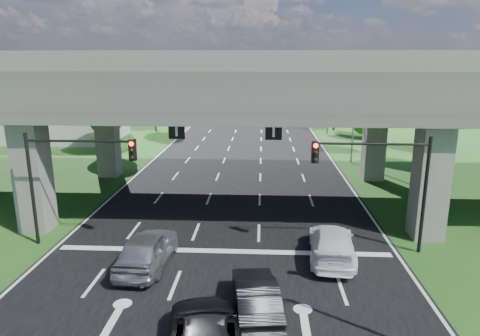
# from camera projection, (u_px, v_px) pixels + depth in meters

# --- Properties ---
(ground) EXTENTS (160.00, 160.00, 0.00)m
(ground) POSITION_uv_depth(u_px,v_px,m) (216.00, 286.00, 18.53)
(ground) COLOR #1D4315
(ground) RESTS_ON ground
(road) EXTENTS (18.00, 120.00, 0.03)m
(road) POSITION_uv_depth(u_px,v_px,m) (232.00, 209.00, 28.21)
(road) COLOR black
(road) RESTS_ON ground
(overpass) EXTENTS (80.00, 15.00, 10.00)m
(overpass) POSITION_uv_depth(u_px,v_px,m) (234.00, 86.00, 28.23)
(overpass) COLOR #373532
(overpass) RESTS_ON ground
(warehouse) EXTENTS (20.00, 10.00, 4.00)m
(warehouse) POSITION_uv_depth(u_px,v_px,m) (39.00, 123.00, 53.28)
(warehouse) COLOR #9E9E99
(warehouse) RESTS_ON ground
(signal_right) EXTENTS (5.76, 0.54, 6.00)m
(signal_right) POSITION_uv_depth(u_px,v_px,m) (382.00, 173.00, 20.93)
(signal_right) COLOR black
(signal_right) RESTS_ON ground
(signal_left) EXTENTS (5.76, 0.54, 6.00)m
(signal_left) POSITION_uv_depth(u_px,v_px,m) (70.00, 169.00, 21.73)
(signal_left) COLOR black
(signal_left) RESTS_ON ground
(streetlight_far) EXTENTS (3.38, 0.25, 10.00)m
(streetlight_far) POSITION_uv_depth(u_px,v_px,m) (350.00, 101.00, 39.84)
(streetlight_far) COLOR gray
(streetlight_far) RESTS_ON ground
(streetlight_beyond) EXTENTS (3.38, 0.25, 10.00)m
(streetlight_beyond) POSITION_uv_depth(u_px,v_px,m) (326.00, 90.00, 55.34)
(streetlight_beyond) COLOR gray
(streetlight_beyond) RESTS_ON ground
(tree_left_near) EXTENTS (4.50, 4.50, 7.80)m
(tree_left_near) POSITION_uv_depth(u_px,v_px,m) (106.00, 109.00, 43.26)
(tree_left_near) COLOR black
(tree_left_near) RESTS_ON ground
(tree_left_mid) EXTENTS (3.91, 3.90, 6.76)m
(tree_left_mid) POSITION_uv_depth(u_px,v_px,m) (106.00, 107.00, 51.32)
(tree_left_mid) COLOR black
(tree_left_mid) RESTS_ON ground
(tree_left_far) EXTENTS (4.80, 4.80, 8.32)m
(tree_left_far) POSITION_uv_depth(u_px,v_px,m) (154.00, 94.00, 58.63)
(tree_left_far) COLOR black
(tree_left_far) RESTS_ON ground
(tree_right_near) EXTENTS (4.20, 4.20, 7.28)m
(tree_right_near) POSITION_uv_depth(u_px,v_px,m) (371.00, 111.00, 43.89)
(tree_right_near) COLOR black
(tree_right_near) RESTS_ON ground
(tree_right_mid) EXTENTS (3.91, 3.90, 6.76)m
(tree_right_mid) POSITION_uv_depth(u_px,v_px,m) (380.00, 106.00, 51.57)
(tree_right_mid) COLOR black
(tree_right_mid) RESTS_ON ground
(tree_right_far) EXTENTS (4.50, 4.50, 7.80)m
(tree_right_far) POSITION_uv_depth(u_px,v_px,m) (336.00, 96.00, 59.36)
(tree_right_far) COLOR black
(tree_right_far) RESTS_ON ground
(car_silver) EXTENTS (2.26, 5.14, 1.72)m
(car_silver) POSITION_uv_depth(u_px,v_px,m) (147.00, 249.00, 20.14)
(car_silver) COLOR #AFB2B7
(car_silver) RESTS_ON road
(car_dark) EXTENTS (2.14, 4.71, 1.50)m
(car_dark) POSITION_uv_depth(u_px,v_px,m) (256.00, 297.00, 16.25)
(car_dark) COLOR black
(car_dark) RESTS_ON road
(car_white) EXTENTS (2.65, 5.45, 1.53)m
(car_white) POSITION_uv_depth(u_px,v_px,m) (332.00, 244.00, 20.97)
(car_white) COLOR white
(car_white) RESTS_ON road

